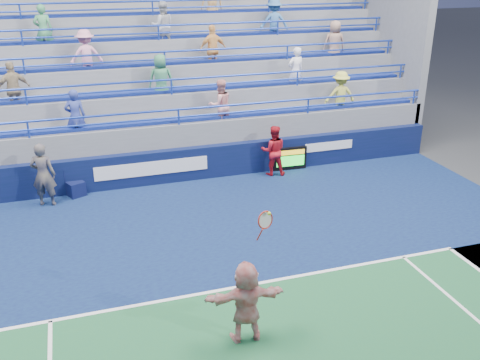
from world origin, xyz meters
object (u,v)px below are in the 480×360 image
object	(u,v)px
serve_speed_board	(290,159)
tennis_player	(246,302)
ball_girl	(273,151)
judge_chair	(76,188)
line_judge	(43,175)

from	to	relation	value
serve_speed_board	tennis_player	distance (m)	9.05
ball_girl	serve_speed_board	bearing A→B (deg)	-146.58
judge_chair	line_judge	distance (m)	1.17
line_judge	ball_girl	world-z (taller)	line_judge
tennis_player	ball_girl	size ratio (longest dim) A/B	1.56
serve_speed_board	line_judge	xyz separation A→B (m)	(-7.95, -0.46, 0.55)
ball_girl	judge_chair	bearing A→B (deg)	13.46
judge_chair	line_judge	world-z (taller)	line_judge
line_judge	serve_speed_board	bearing A→B (deg)	-162.04
judge_chair	ball_girl	bearing A→B (deg)	-1.81
judge_chair	tennis_player	xyz separation A→B (m)	(2.87, -7.95, 0.57)
tennis_player	judge_chair	bearing A→B (deg)	109.87
judge_chair	ball_girl	size ratio (longest dim) A/B	0.49
serve_speed_board	ball_girl	distance (m)	0.87
ball_girl	line_judge	bearing A→B (deg)	17.10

